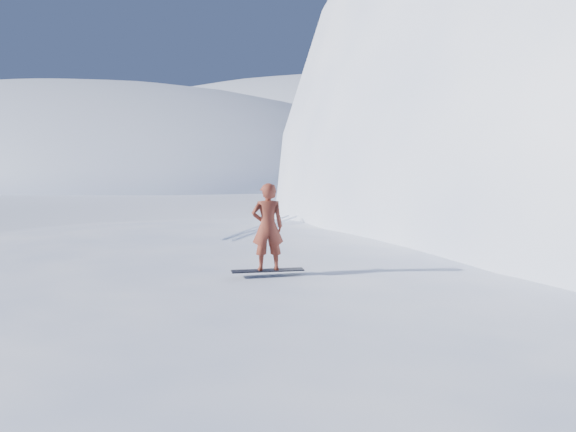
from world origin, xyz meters
name	(u,v)px	position (x,y,z in m)	size (l,w,h in m)	color
ground	(188,349)	(0.00, 0.00, 0.00)	(400.00, 400.00, 0.00)	white
near_ridge	(278,323)	(1.00, 3.00, 0.00)	(36.00, 28.00, 4.80)	white
far_ridge_a	(41,172)	(-70.00, 60.00, 0.00)	(120.00, 70.00, 28.00)	white
far_ridge_c	(338,164)	(-40.00, 110.00, 0.00)	(140.00, 90.00, 36.00)	white
wind_bumps	(215,324)	(-0.56, 2.12, 0.00)	(16.00, 14.40, 1.00)	white
snowboard	(268,270)	(2.71, -0.80, 2.41)	(1.58, 0.30, 0.03)	black
snowboarder	(268,227)	(2.71, -0.80, 3.37)	(0.69, 0.45, 1.90)	maroon
board_tracks	(264,226)	(-0.76, 5.42, 2.42)	(1.17, 5.96, 0.04)	silver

